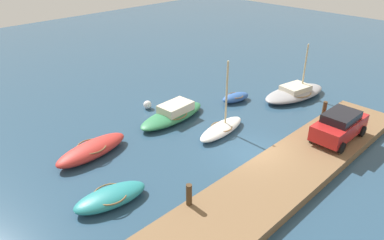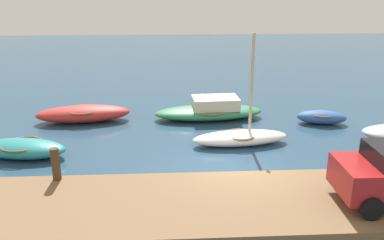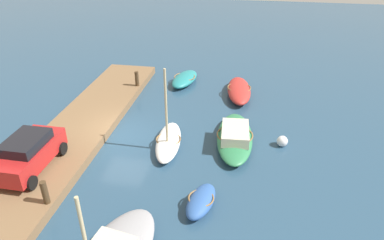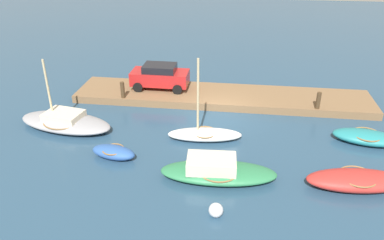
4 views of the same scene
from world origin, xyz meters
name	(u,v)px [view 1 (image 1 of 4)]	position (x,y,z in m)	size (l,w,h in m)	color
ground_plane	(252,154)	(0.00, 0.00, 0.00)	(84.00, 84.00, 0.00)	navy
dock_platform	(291,169)	(0.00, -2.51, 0.24)	(19.38, 3.63, 0.48)	brown
dinghy_blue	(236,97)	(4.93, 5.25, 0.32)	(2.46, 1.46, 0.62)	#2D569E
rowboat_teal	(111,197)	(-8.00, 2.05, 0.34)	(3.66, 2.08, 0.67)	teal
rowboat_white	(222,128)	(0.60, 2.83, 0.33)	(4.12, 1.69, 4.59)	white
rowboat_red	(92,149)	(-6.50, 6.20, 0.40)	(4.58, 2.01, 0.79)	#B72D28
sailboat_grey	(295,93)	(8.67, 2.57, 0.41)	(5.97, 3.31, 4.02)	#939399
motorboat_green	(173,114)	(-0.33, 6.32, 0.42)	(5.44, 2.23, 1.08)	#2D7A4C
mooring_post_west	(189,195)	(-5.89, -0.95, 1.01)	(0.27, 0.27, 1.05)	#47331E
mooring_post_mid_west	(324,109)	(6.29, -0.95, 1.02)	(0.26, 0.26, 1.07)	#47331E
parked_car	(339,125)	(4.24, -2.88, 1.35)	(3.84, 1.97, 1.66)	#B21E1E
marker_buoy	(148,105)	(-0.48, 8.86, 0.30)	(0.59, 0.59, 0.59)	silver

